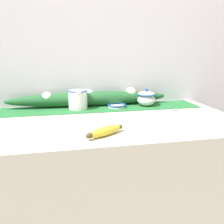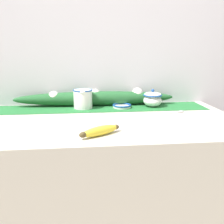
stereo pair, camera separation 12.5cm
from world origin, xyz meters
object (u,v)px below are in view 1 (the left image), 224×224
Objects in this scene: banana at (105,131)px; spoon at (174,110)px; sugar_bowl at (146,98)px; small_dish at (117,106)px; cream_pitcher at (78,99)px.

banana is 0.59m from spoon.
sugar_bowl is 0.20m from small_dish.
spoon is (0.12, -0.16, -0.05)m from sugar_bowl.
banana is at bearing -81.55° from cream_pitcher.
banana is at bearing -125.59° from sugar_bowl.
sugar_bowl reaches higher than spoon.
small_dish is 0.35m from spoon.
small_dish is (0.24, -0.01, -0.05)m from cream_pitcher.
sugar_bowl is 1.01× the size of small_dish.
cream_pitcher is 0.25m from small_dish.
small_dish is 0.63× the size of banana.
spoon is at bearing -52.54° from sugar_bowl.
sugar_bowl is at bearing 54.41° from banana.
banana is (-0.36, -0.50, -0.03)m from sugar_bowl.
cream_pitcher is at bearing 98.45° from banana.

